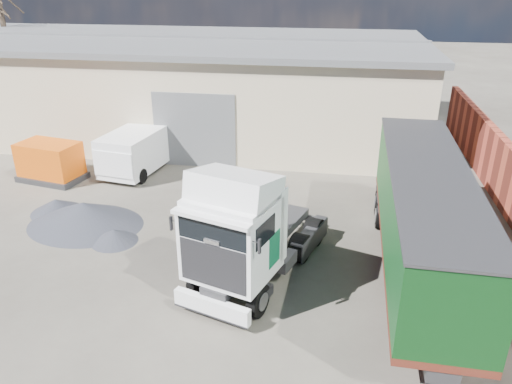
% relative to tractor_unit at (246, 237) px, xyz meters
% --- Properties ---
extents(ground, '(120.00, 120.00, 0.00)m').
position_rel_tractor_unit_xyz_m(ground, '(-2.25, -0.39, -1.69)').
color(ground, black).
rests_on(ground, ground).
extents(warehouse, '(30.60, 12.60, 5.42)m').
position_rel_tractor_unit_xyz_m(warehouse, '(-8.25, 15.60, 0.97)').
color(warehouse, '#C2B295').
rests_on(warehouse, ground).
extents(tractor_unit, '(3.97, 6.29, 4.02)m').
position_rel_tractor_unit_xyz_m(tractor_unit, '(0.00, 0.00, 0.00)').
color(tractor_unit, black).
rests_on(tractor_unit, ground).
extents(box_trailer, '(2.55, 10.80, 3.57)m').
position_rel_tractor_unit_xyz_m(box_trailer, '(5.14, 1.56, 0.49)').
color(box_trailer, '#2D2D30').
rests_on(box_trailer, ground).
extents(panel_van, '(2.73, 5.12, 1.99)m').
position_rel_tractor_unit_xyz_m(panel_van, '(-6.74, 8.69, -0.66)').
color(panel_van, black).
rests_on(panel_van, ground).
extents(orange_skip, '(3.09, 2.26, 1.75)m').
position_rel_tractor_unit_xyz_m(orange_skip, '(-10.25, 6.83, -0.93)').
color(orange_skip, '#2D2D30').
rests_on(orange_skip, ground).
extents(gravel_heap, '(5.18, 4.66, 0.92)m').
position_rel_tractor_unit_xyz_m(gravel_heap, '(-6.77, 2.93, -1.26)').
color(gravel_heap, black).
rests_on(gravel_heap, ground).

